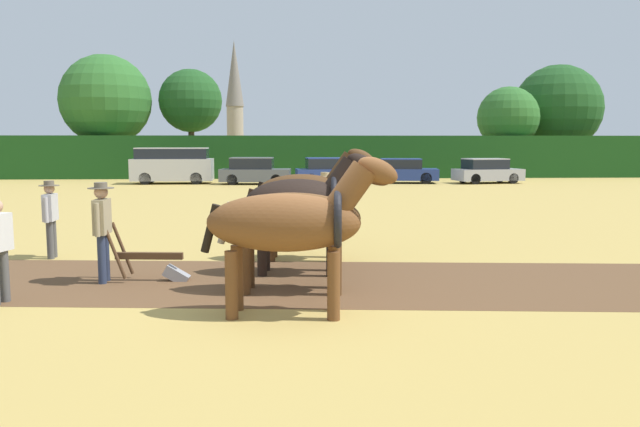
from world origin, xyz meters
TOP-DOWN VIEW (x-y plane):
  - ground_plane at (0.00, 0.00)m, footprint 240.00×240.00m
  - plowed_furrow_strip at (-5.20, 1.92)m, footprint 34.91×6.59m
  - hedgerow at (0.00, 33.23)m, footprint 77.83×1.80m
  - tree_left at (-12.94, 36.02)m, footprint 6.36×6.36m
  - tree_center_left at (-7.14, 37.05)m, footprint 4.57×4.57m
  - tree_center at (16.00, 35.79)m, footprint 4.48×4.48m
  - tree_center_right at (20.73, 38.29)m, footprint 6.72×6.72m
  - church_spire at (-7.21, 77.00)m, footprint 2.47×2.47m
  - draft_horse_lead_left at (-0.07, -0.64)m, footprint 2.85×1.05m
  - draft_horse_lead_right at (0.05, 0.77)m, footprint 2.92×1.07m
  - draft_horse_trail_left at (0.16, 2.18)m, footprint 2.63×1.09m
  - draft_horse_trail_right at (0.29, 3.59)m, footprint 2.65×1.04m
  - plow at (-2.48, 1.69)m, footprint 1.49×0.49m
  - farmer_at_plow at (-3.37, 1.61)m, footprint 0.44×0.68m
  - farmer_beside_team at (0.79, 5.75)m, footprint 0.47×0.54m
  - farmer_onlooker_right at (-5.15, 4.01)m, footprint 0.41×0.65m
  - parked_van at (-6.89, 27.86)m, footprint 4.74×2.11m
  - parked_car_left at (-2.05, 27.08)m, footprint 4.15×2.01m
  - parked_car_center_left at (2.33, 26.92)m, footprint 4.14×2.07m
  - parked_car_center at (6.78, 27.59)m, footprint 4.13×2.26m
  - parked_car_center_right at (11.76, 27.22)m, footprint 4.18×2.44m

SIDE VIEW (x-z plane):
  - ground_plane at x=0.00m, z-range 0.00..0.00m
  - plowed_furrow_strip at x=-5.20m, z-range 0.00..0.01m
  - plow at x=-2.48m, z-range -0.25..0.87m
  - parked_car_center_right at x=11.76m, z-range -0.03..1.45m
  - parked_car_center at x=6.78m, z-range -0.02..1.44m
  - parked_car_center_left at x=2.33m, z-range -0.03..1.51m
  - parked_car_left at x=-2.05m, z-range -0.04..1.52m
  - farmer_onlooker_right at x=-5.15m, z-range 0.13..1.78m
  - farmer_beside_team at x=0.79m, z-range 0.15..1.88m
  - farmer_at_plow at x=-3.37m, z-range 0.16..1.93m
  - parked_van at x=-6.89m, z-range 0.03..2.14m
  - draft_horse_lead_right at x=0.05m, z-range 0.12..2.34m
  - draft_horse_lead_left at x=-0.07m, z-range 0.16..2.50m
  - draft_horse_trail_left at x=0.16m, z-range 0.17..2.51m
  - draft_horse_trail_right at x=0.29m, z-range 0.17..2.58m
  - hedgerow at x=0.00m, z-range 0.00..2.87m
  - tree_center at x=16.00m, z-range 0.97..7.43m
  - tree_center_right at x=20.73m, z-range 0.81..9.16m
  - tree_left at x=-12.94m, z-range 1.09..9.66m
  - tree_center_left at x=-7.14m, z-range 1.54..9.25m
  - church_spire at x=-7.21m, z-range 0.37..16.42m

